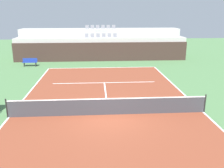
% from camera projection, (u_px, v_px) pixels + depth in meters
% --- Properties ---
extents(ground_plane, '(80.00, 80.00, 0.00)m').
position_uv_depth(ground_plane, '(108.00, 115.00, 13.55)').
color(ground_plane, '#477042').
extents(court_surface, '(11.00, 24.00, 0.01)m').
position_uv_depth(court_surface, '(108.00, 115.00, 13.54)').
color(court_surface, brown).
rests_on(court_surface, ground_plane).
extents(baseline_far, '(11.00, 0.10, 0.00)m').
position_uv_depth(baseline_far, '(102.00, 68.00, 24.97)').
color(baseline_far, white).
rests_on(baseline_far, court_surface).
extents(sideline_left, '(0.10, 24.00, 0.00)m').
position_uv_depth(sideline_left, '(9.00, 117.00, 13.19)').
color(sideline_left, white).
rests_on(sideline_left, court_surface).
extents(sideline_right, '(0.10, 24.00, 0.00)m').
position_uv_depth(sideline_right, '(203.00, 112.00, 13.89)').
color(sideline_right, white).
rests_on(sideline_right, court_surface).
extents(service_line_far, '(8.26, 0.10, 0.00)m').
position_uv_depth(service_line_far, '(104.00, 83.00, 19.66)').
color(service_line_far, white).
rests_on(service_line_far, court_surface).
extents(centre_service_line, '(0.10, 6.40, 0.00)m').
position_uv_depth(centre_service_line, '(106.00, 96.00, 16.60)').
color(centre_service_line, white).
rests_on(centre_service_line, court_surface).
extents(back_wall, '(20.10, 0.30, 2.15)m').
position_uv_depth(back_wall, '(101.00, 52.00, 28.12)').
color(back_wall, '#33231E').
rests_on(back_wall, ground_plane).
extents(stands_tier_lower, '(20.10, 2.40, 2.63)m').
position_uv_depth(stands_tier_lower, '(101.00, 48.00, 29.34)').
color(stands_tier_lower, '#9E9E99').
rests_on(stands_tier_lower, ground_plane).
extents(stands_tier_upper, '(20.10, 2.40, 3.50)m').
position_uv_depth(stands_tier_upper, '(101.00, 42.00, 31.52)').
color(stands_tier_upper, '#9E9E99').
rests_on(stands_tier_upper, ground_plane).
extents(seating_row_lower, '(3.85, 0.44, 0.44)m').
position_uv_depth(seating_row_lower, '(101.00, 36.00, 29.03)').
color(seating_row_lower, slate).
rests_on(seating_row_lower, stands_tier_lower).
extents(seating_row_upper, '(3.85, 0.44, 0.44)m').
position_uv_depth(seating_row_upper, '(100.00, 27.00, 31.07)').
color(seating_row_upper, slate).
rests_on(seating_row_upper, stands_tier_upper).
extents(tennis_net, '(11.08, 0.08, 1.07)m').
position_uv_depth(tennis_net, '(108.00, 106.00, 13.40)').
color(tennis_net, black).
rests_on(tennis_net, court_surface).
extents(player_bench, '(1.50, 0.40, 0.85)m').
position_uv_depth(player_bench, '(30.00, 62.00, 25.53)').
color(player_bench, navy).
rests_on(player_bench, ground_plane).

